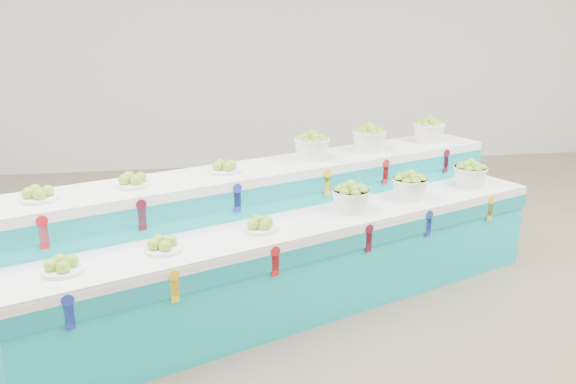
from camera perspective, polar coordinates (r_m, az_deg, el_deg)
The scene contains 15 objects.
ground at distance 4.46m, azimuth 10.66°, elevation -12.84°, with size 10.00×10.00×0.00m, color brown.
back_wall at distance 8.74m, azimuth -0.11°, elevation 15.54°, with size 10.00×10.00×0.00m, color silver.
display_stand at distance 4.67m, azimuth -0.00°, elevation -4.24°, with size 4.27×1.10×1.02m, color #13C3C6, non-canonical shape.
plate_lower_left at distance 3.75m, azimuth -20.70°, elevation -6.45°, with size 0.24×0.24×0.10m, color white.
plate_lower_mid at distance 3.90m, azimuth -11.82°, elevation -4.82°, with size 0.24×0.24×0.10m, color white.
plate_lower_right at distance 4.17m, azimuth -2.71°, elevation -3.01°, with size 0.24×0.24×0.10m, color white.
basket_lower_left at distance 4.57m, azimuth 5.98°, elevation -0.52°, with size 0.29×0.29×0.22m, color silver, non-canonical shape.
basket_lower_mid at distance 4.95m, azimuth 11.48°, elevation 0.58°, with size 0.29×0.29×0.22m, color silver, non-canonical shape.
basket_lower_right at distance 5.45m, azimuth 16.93°, elevation 1.66°, with size 0.29×0.29×0.22m, color silver, non-canonical shape.
plate_upper_left at distance 4.15m, azimuth -22.66°, elevation -0.07°, with size 0.24×0.24×0.10m, color white.
plate_upper_mid at distance 4.28m, azimuth -14.57°, elevation 1.19°, with size 0.24×0.24×0.10m, color white.
plate_upper_right at distance 4.53m, azimuth -6.05°, elevation 2.49°, with size 0.24×0.24×0.10m, color white.
basket_upper_left at distance 4.91m, azimuth 2.29°, elevation 4.37°, with size 0.29×0.29×0.22m, color silver, non-canonical shape.
basket_upper_mid at distance 5.27m, azimuth 7.72°, elevation 5.08°, with size 0.29×0.29×0.22m, color silver, non-canonical shape.
basket_upper_right at distance 5.74m, azimuth 13.23°, elevation 5.75°, with size 0.29×0.29×0.22m, color silver, non-canonical shape.
Camera 1 is at (-1.42, -3.62, 2.18)m, focal length 37.42 mm.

